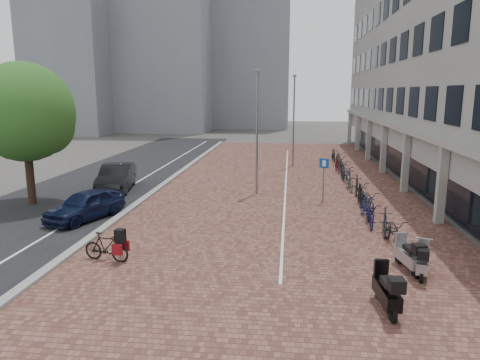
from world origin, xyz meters
The scene contains 19 objects.
ground centered at (0.00, 0.00, 0.00)m, with size 140.00×140.00×0.00m, color #474442.
plaza_brick centered at (2.00, 12.00, 0.01)m, with size 14.50×42.00×0.04m, color brown.
street_asphalt centered at (-9.00, 12.00, 0.01)m, with size 8.00×50.00×0.03m, color black.
curb centered at (-5.10, 12.00, 0.07)m, with size 0.35×42.00×0.14m, color gray.
lane_line centered at (-7.00, 12.00, 0.02)m, with size 0.12×44.00×0.00m, color white.
parking_line centered at (2.20, 12.00, 0.04)m, with size 0.10×30.00×0.00m, color white.
office_building centered at (12.97, 16.00, 8.44)m, with size 8.40×40.00×15.00m.
bg_towers centered at (-14.34, 48.94, 13.96)m, with size 33.00×23.00×32.00m.
car_navy centered at (-6.50, 2.86, 0.66)m, with size 1.55×3.85×1.31m, color black.
car_dark centered at (-7.39, 8.66, 0.75)m, with size 1.59×4.56×1.50m, color black.
hero_bike centered at (-3.59, -1.76, 0.52)m, with size 1.70×0.75×1.16m.
scooter_front centered at (6.49, -1.85, 0.53)m, with size 0.49×1.55×1.07m, color #999A9E, non-canonical shape.
scooter_mid centered at (4.94, -4.21, 0.60)m, with size 0.54×1.74×1.19m, color black, non-canonical shape.
scooter_back centered at (6.15, -1.49, 0.56)m, with size 0.51×1.63×1.12m, color #96979B, non-canonical shape.
parking_sign centered at (4.10, 6.94, 1.52)m, with size 0.45×0.24×2.29m.
lamp_near centered at (0.62, 8.61, 3.33)m, with size 0.12×0.12×6.67m, color gray.
lamp_far centered at (2.63, 18.03, 3.34)m, with size 0.12×0.12×6.67m, color gray.
street_tree centered at (-10.30, 5.30, 4.44)m, with size 4.80×4.80×6.98m.
bike_row centered at (5.99, 10.65, 0.52)m, with size 1.24×21.44×1.05m.
Camera 1 is at (2.38, -15.13, 5.57)m, focal length 33.17 mm.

